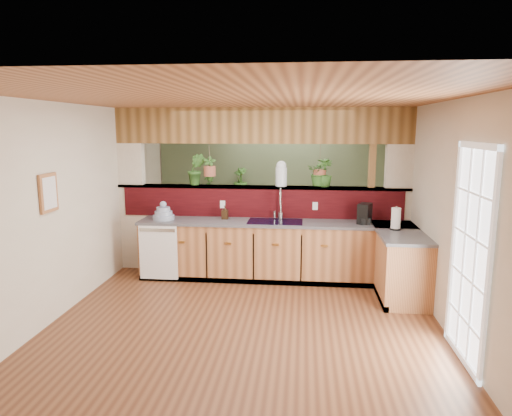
# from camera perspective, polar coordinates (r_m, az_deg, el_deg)

# --- Properties ---
(ground) EXTENTS (4.60, 7.00, 0.01)m
(ground) POSITION_cam_1_polar(r_m,az_deg,el_deg) (6.22, -0.56, -11.63)
(ground) COLOR brown
(ground) RESTS_ON ground
(ceiling) EXTENTS (4.60, 7.00, 0.01)m
(ceiling) POSITION_cam_1_polar(r_m,az_deg,el_deg) (5.79, -0.60, 13.04)
(ceiling) COLOR brown
(ceiling) RESTS_ON ground
(wall_back) EXTENTS (4.60, 0.02, 2.60)m
(wall_back) POSITION_cam_1_polar(r_m,az_deg,el_deg) (9.32, 1.86, 3.89)
(wall_back) COLOR beige
(wall_back) RESTS_ON ground
(wall_front) EXTENTS (4.60, 0.02, 2.60)m
(wall_front) POSITION_cam_1_polar(r_m,az_deg,el_deg) (2.54, -9.78, -13.19)
(wall_front) COLOR beige
(wall_front) RESTS_ON ground
(wall_left) EXTENTS (0.02, 7.00, 2.60)m
(wall_left) POSITION_cam_1_polar(r_m,az_deg,el_deg) (6.54, -21.04, 0.59)
(wall_left) COLOR beige
(wall_left) RESTS_ON ground
(wall_right) EXTENTS (0.02, 7.00, 2.60)m
(wall_right) POSITION_cam_1_polar(r_m,az_deg,el_deg) (6.06, 21.58, -0.14)
(wall_right) COLOR beige
(wall_right) RESTS_ON ground
(pass_through_partition) EXTENTS (4.60, 0.21, 2.60)m
(pass_through_partition) POSITION_cam_1_polar(r_m,az_deg,el_deg) (7.21, 0.87, 1.21)
(pass_through_partition) COLOR beige
(pass_through_partition) RESTS_ON ground
(pass_through_ledge) EXTENTS (4.60, 0.21, 0.04)m
(pass_through_ledge) POSITION_cam_1_polar(r_m,az_deg,el_deg) (7.19, 0.64, 2.62)
(pass_through_ledge) COLOR brown
(pass_through_ledge) RESTS_ON ground
(header_beam) EXTENTS (4.60, 0.15, 0.55)m
(header_beam) POSITION_cam_1_polar(r_m,az_deg,el_deg) (7.13, 0.65, 10.26)
(header_beam) COLOR brown
(header_beam) RESTS_ON ground
(sage_backwall) EXTENTS (4.55, 0.02, 2.55)m
(sage_backwall) POSITION_cam_1_polar(r_m,az_deg,el_deg) (9.30, 1.85, 3.88)
(sage_backwall) COLOR #526142
(sage_backwall) RESTS_ON ground
(countertop) EXTENTS (4.14, 1.52, 0.90)m
(countertop) POSITION_cam_1_polar(r_m,az_deg,el_deg) (6.87, 7.25, -5.65)
(countertop) COLOR #965B34
(countertop) RESTS_ON ground
(dishwasher) EXTENTS (0.58, 0.03, 0.82)m
(dishwasher) POSITION_cam_1_polar(r_m,az_deg,el_deg) (7.00, -12.12, -5.44)
(dishwasher) COLOR white
(dishwasher) RESTS_ON ground
(navy_sink) EXTENTS (0.82, 0.50, 0.18)m
(navy_sink) POSITION_cam_1_polar(r_m,az_deg,el_deg) (6.89, 2.41, -2.34)
(navy_sink) COLOR black
(navy_sink) RESTS_ON countertop
(french_door) EXTENTS (0.06, 1.02, 2.16)m
(french_door) POSITION_cam_1_polar(r_m,az_deg,el_deg) (4.89, 25.09, -5.70)
(french_door) COLOR white
(french_door) RESTS_ON ground
(framed_print) EXTENTS (0.04, 0.35, 0.45)m
(framed_print) POSITION_cam_1_polar(r_m,az_deg,el_deg) (5.80, -24.50, 1.73)
(framed_print) COLOR #965B34
(framed_print) RESTS_ON wall_left
(faucet) EXTENTS (0.21, 0.22, 0.50)m
(faucet) POSITION_cam_1_polar(r_m,az_deg,el_deg) (6.97, 3.05, 0.69)
(faucet) COLOR #B7B7B2
(faucet) RESTS_ON countertop
(dish_stack) EXTENTS (0.33, 0.33, 0.29)m
(dish_stack) POSITION_cam_1_polar(r_m,az_deg,el_deg) (7.14, -11.49, -0.72)
(dish_stack) COLOR #8795AE
(dish_stack) RESTS_ON countertop
(soap_dispenser) EXTENTS (0.10, 0.10, 0.21)m
(soap_dispenser) POSITION_cam_1_polar(r_m,az_deg,el_deg) (7.05, -3.90, -0.55)
(soap_dispenser) COLOR #392514
(soap_dispenser) RESTS_ON countertop
(coffee_maker) EXTENTS (0.16, 0.27, 0.30)m
(coffee_maker) POSITION_cam_1_polar(r_m,az_deg,el_deg) (6.89, 13.43, -0.78)
(coffee_maker) COLOR black
(coffee_maker) RESTS_ON countertop
(paper_towel) EXTENTS (0.15, 0.15, 0.33)m
(paper_towel) POSITION_cam_1_polar(r_m,az_deg,el_deg) (6.59, 17.08, -1.34)
(paper_towel) COLOR black
(paper_towel) RESTS_ON countertop
(glass_jar) EXTENTS (0.18, 0.18, 0.40)m
(glass_jar) POSITION_cam_1_polar(r_m,az_deg,el_deg) (7.14, 3.17, 4.32)
(glass_jar) COLOR silver
(glass_jar) RESTS_ON pass_through_ledge
(ledge_plant_left) EXTENTS (0.29, 0.24, 0.50)m
(ledge_plant_left) POSITION_cam_1_polar(r_m,az_deg,el_deg) (7.32, -7.49, 4.81)
(ledge_plant_left) COLOR #2A541D
(ledge_plant_left) RESTS_ON pass_through_ledge
(ledge_plant_right) EXTENTS (0.27, 0.27, 0.43)m
(ledge_plant_right) POSITION_cam_1_polar(r_m,az_deg,el_deg) (7.14, 8.52, 4.37)
(ledge_plant_right) COLOR #2A541D
(ledge_plant_right) RESTS_ON pass_through_ledge
(hanging_plant_a) EXTENTS (0.23, 0.19, 0.52)m
(hanging_plant_a) POSITION_cam_1_polar(r_m,az_deg,el_deg) (7.27, -5.84, 5.90)
(hanging_plant_a) COLOR brown
(hanging_plant_a) RESTS_ON header_beam
(hanging_plant_b) EXTENTS (0.39, 0.34, 0.56)m
(hanging_plant_b) POSITION_cam_1_polar(r_m,az_deg,el_deg) (7.12, 8.00, 5.87)
(hanging_plant_b) COLOR brown
(hanging_plant_b) RESTS_ON header_beam
(shelving_console) EXTENTS (1.57, 1.02, 1.03)m
(shelving_console) POSITION_cam_1_polar(r_m,az_deg,el_deg) (9.30, -3.57, -1.13)
(shelving_console) COLOR black
(shelving_console) RESTS_ON ground
(shelf_plant_a) EXTENTS (0.24, 0.20, 0.38)m
(shelf_plant_a) POSITION_cam_1_polar(r_m,az_deg,el_deg) (9.26, -5.89, 3.19)
(shelf_plant_a) COLOR #2A541D
(shelf_plant_a) RESTS_ON shelving_console
(shelf_plant_b) EXTENTS (0.36, 0.36, 0.49)m
(shelf_plant_b) POSITION_cam_1_polar(r_m,az_deg,el_deg) (9.14, -1.97, 3.52)
(shelf_plant_b) COLOR #2A541D
(shelf_plant_b) RESTS_ON shelving_console
(floor_plant) EXTENTS (0.69, 0.62, 0.69)m
(floor_plant) POSITION_cam_1_polar(r_m,az_deg,el_deg) (8.45, 5.40, -3.35)
(floor_plant) COLOR #2A541D
(floor_plant) RESTS_ON ground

